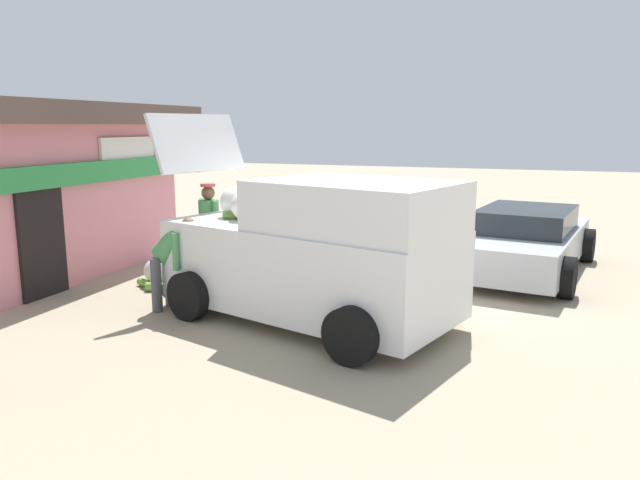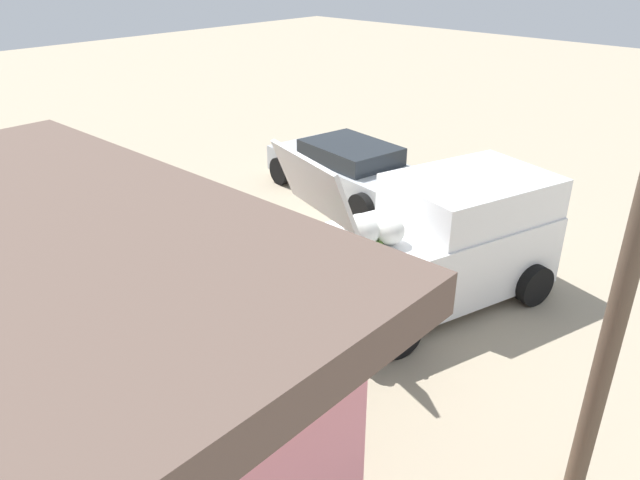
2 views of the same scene
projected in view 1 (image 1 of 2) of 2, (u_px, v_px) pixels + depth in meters
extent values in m
plane|color=tan|center=(354.00, 295.00, 9.50)|extent=(60.00, 60.00, 0.00)
cube|color=pink|center=(3.00, 200.00, 10.68)|extent=(5.59, 3.63, 2.66)
cube|color=green|center=(84.00, 173.00, 9.99)|extent=(5.24, 0.23, 0.36)
cube|color=black|center=(42.00, 234.00, 9.24)|extent=(0.90, 0.08, 2.00)
cube|color=white|center=(128.00, 154.00, 11.07)|extent=(1.50, 0.09, 0.60)
cube|color=white|center=(309.00, 266.00, 8.17)|extent=(2.84, 4.29, 1.13)
cube|color=white|center=(356.00, 206.00, 7.57)|extent=(2.36, 2.83, 0.64)
cube|color=black|center=(442.00, 217.00, 6.89)|extent=(1.52, 0.50, 0.48)
cube|color=white|center=(198.00, 143.00, 9.12)|extent=(1.69, 0.83, 0.87)
ellipsoid|color=silver|center=(237.00, 201.00, 8.80)|extent=(0.55, 0.46, 0.46)
ellipsoid|color=silver|center=(246.00, 206.00, 8.47)|extent=(0.50, 0.41, 0.41)
cylinder|color=#65AA46|center=(231.00, 215.00, 8.63)|extent=(0.24, 0.25, 0.11)
cylinder|color=olive|center=(232.00, 216.00, 8.58)|extent=(0.17, 0.25, 0.10)
cube|color=black|center=(208.00, 279.00, 9.44)|extent=(1.69, 0.55, 0.16)
cube|color=red|center=(170.00, 253.00, 8.78)|extent=(0.15, 0.10, 0.20)
cube|color=red|center=(239.00, 238.00, 9.90)|extent=(0.15, 0.10, 0.20)
cylinder|color=black|center=(351.00, 336.00, 6.69)|extent=(0.40, 0.70, 0.67)
cylinder|color=black|center=(431.00, 296.00, 8.24)|extent=(0.40, 0.70, 0.67)
cylinder|color=black|center=(189.00, 296.00, 8.26)|extent=(0.40, 0.70, 0.67)
cylinder|color=black|center=(281.00, 269.00, 9.81)|extent=(0.40, 0.70, 0.67)
cube|color=#B2B7BC|center=(525.00, 246.00, 10.95)|extent=(4.51, 2.34, 0.59)
cube|color=#1E2328|center=(526.00, 219.00, 10.85)|extent=(2.27, 1.80, 0.40)
cylinder|color=black|center=(588.00, 245.00, 11.78)|extent=(0.68, 0.32, 0.66)
cylinder|color=black|center=(493.00, 237.00, 12.67)|extent=(0.68, 0.32, 0.66)
cylinder|color=black|center=(568.00, 278.00, 9.28)|extent=(0.68, 0.32, 0.66)
cylinder|color=black|center=(450.00, 264.00, 10.17)|extent=(0.68, 0.32, 0.66)
cylinder|color=#4C4C51|center=(206.00, 257.00, 10.36)|extent=(0.15, 0.15, 0.83)
cylinder|color=#4C4C51|center=(215.00, 260.00, 10.09)|extent=(0.15, 0.15, 0.83)
cylinder|color=#4C9959|center=(209.00, 217.00, 10.10)|extent=(0.47, 0.47, 0.59)
sphere|color=brown|center=(208.00, 193.00, 10.02)|extent=(0.22, 0.22, 0.22)
cylinder|color=#CC4C3F|center=(208.00, 185.00, 9.99)|extent=(0.25, 0.25, 0.05)
cylinder|color=#4C9959|center=(203.00, 215.00, 10.28)|extent=(0.09, 0.09, 0.56)
cylinder|color=#4C9959|center=(215.00, 218.00, 9.90)|extent=(0.09, 0.09, 0.56)
cylinder|color=#4C4C51|center=(170.00, 279.00, 8.91)|extent=(0.15, 0.15, 0.78)
cylinder|color=#4C4C51|center=(156.00, 285.00, 8.59)|extent=(0.15, 0.15, 0.78)
cylinder|color=#4C9959|center=(173.00, 243.00, 8.58)|extent=(0.36, 0.64, 0.64)
sphere|color=brown|center=(188.00, 225.00, 8.44)|extent=(0.21, 0.21, 0.21)
cylinder|color=#4C9959|center=(194.00, 245.00, 8.75)|extent=(0.09, 0.09, 0.53)
cylinder|color=#4C9959|center=(176.00, 252.00, 8.30)|extent=(0.09, 0.09, 0.53)
ellipsoid|color=silver|center=(166.00, 271.00, 10.03)|extent=(0.71, 0.86, 0.50)
cylinder|color=#6CAA38|center=(144.00, 283.00, 9.98)|extent=(0.23, 0.31, 0.13)
cylinder|color=#6CB639|center=(182.00, 282.00, 10.03)|extent=(0.31, 0.19, 0.14)
cylinder|color=#62AE43|center=(156.00, 287.00, 9.71)|extent=(0.25, 0.34, 0.15)
cylinder|color=#54B343|center=(162.00, 277.00, 10.35)|extent=(0.15, 0.26, 0.14)
cylinder|color=#70A842|center=(157.00, 285.00, 9.88)|extent=(0.24, 0.23, 0.11)
cylinder|color=blue|center=(185.00, 251.00, 11.93)|extent=(0.32, 0.32, 0.39)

